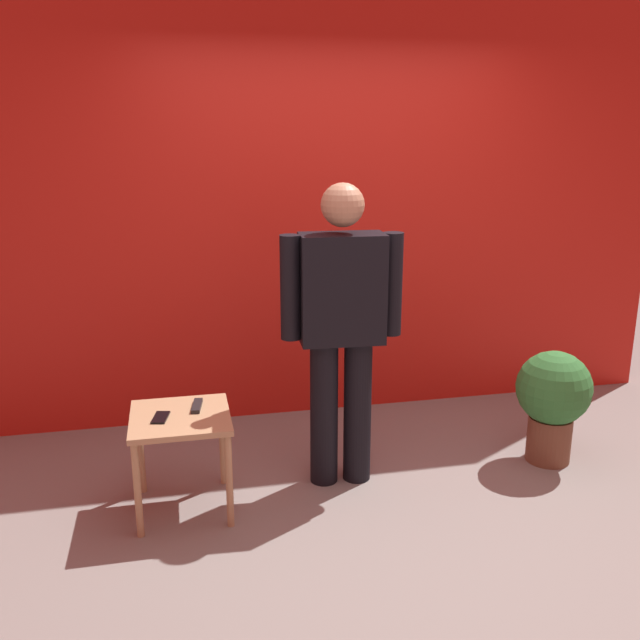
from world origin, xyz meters
TOP-DOWN VIEW (x-y plane):
  - ground_plane at (0.00, 0.00)m, footprint 12.00×12.00m
  - back_wall_red at (0.00, 1.60)m, footprint 4.78×0.12m
  - standing_person at (-0.21, 0.53)m, footprint 0.66×0.25m
  - side_table at (-1.09, 0.40)m, footprint 0.50×0.50m
  - cell_phone at (-1.18, 0.37)m, footprint 0.10×0.16m
  - tv_remote at (-1.00, 0.48)m, footprint 0.07×0.17m
  - potted_plant at (1.08, 0.49)m, footprint 0.44×0.44m

SIDE VIEW (x-z plane):
  - ground_plane at x=0.00m, z-range 0.00..0.00m
  - potted_plant at x=1.08m, z-range 0.06..0.75m
  - side_table at x=-1.09m, z-range 0.18..0.72m
  - cell_phone at x=-1.18m, z-range 0.53..0.54m
  - tv_remote at x=-1.00m, z-range 0.53..0.55m
  - standing_person at x=-0.21m, z-range 0.10..1.78m
  - back_wall_red at x=0.00m, z-range 0.00..3.08m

